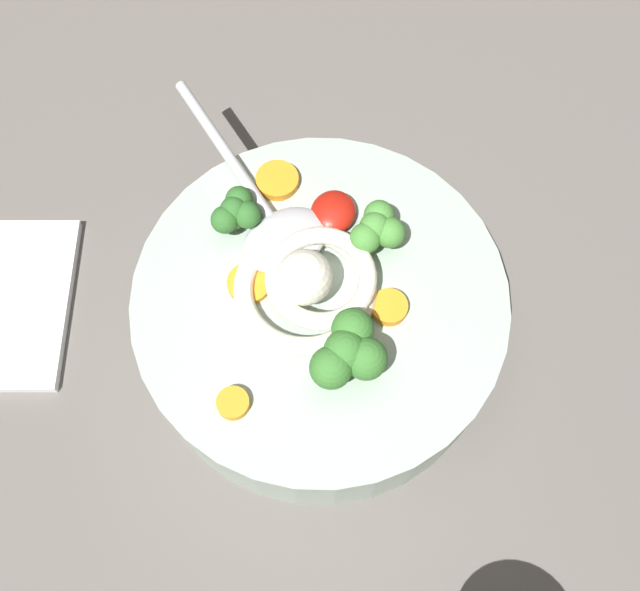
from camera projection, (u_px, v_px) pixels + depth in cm
name	position (u px, v px, depth cm)	size (l,w,h in cm)	color
table_slab	(297.00, 366.00, 53.84)	(99.74, 99.74, 3.55)	#5B5651
soup_bowl	(320.00, 314.00, 49.84)	(24.80, 24.80, 6.73)	#9EB2A3
noodle_pile	(314.00, 284.00, 45.76)	(10.21, 10.01, 4.10)	silver
soup_spoon	(275.00, 224.00, 48.04)	(13.63, 15.39, 1.60)	#B7B7BC
chili_sauce_dollop	(334.00, 212.00, 48.44)	(3.37, 3.03, 1.52)	#B2190F
broccoli_floret_far	(348.00, 353.00, 42.63)	(5.11, 4.40, 4.04)	#7A9E60
broccoli_floret_right	(236.00, 211.00, 47.29)	(3.60, 3.10, 2.85)	#7A9E60
broccoli_floret_rear	(377.00, 229.00, 46.56)	(4.00, 3.44, 3.16)	#7A9E60
carrot_slice_extra_b	(233.00, 403.00, 43.65)	(2.01, 2.01, 0.70)	orange
carrot_slice_near_spoon	(389.00, 307.00, 46.12)	(2.39, 2.39, 0.75)	orange
carrot_slice_beside_chili	(277.00, 180.00, 49.92)	(2.98, 2.98, 0.69)	orange
carrot_slice_beside_noodles	(249.00, 283.00, 46.92)	(2.87, 2.87, 0.50)	orange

